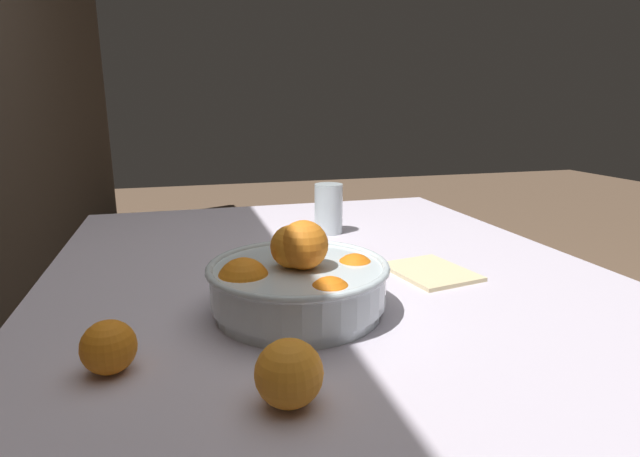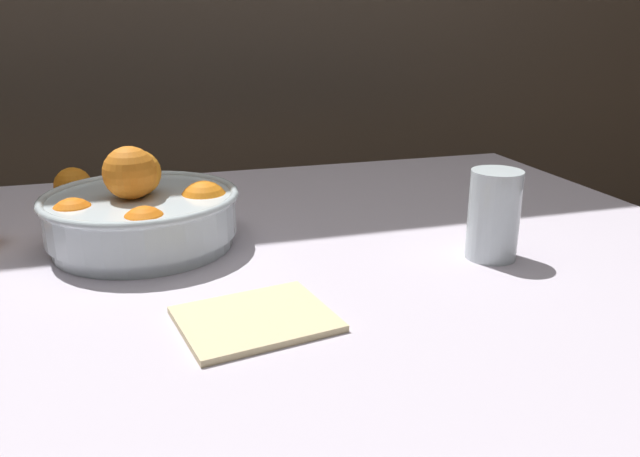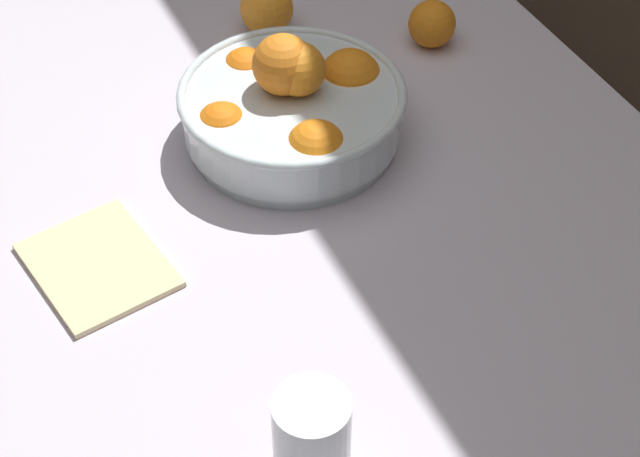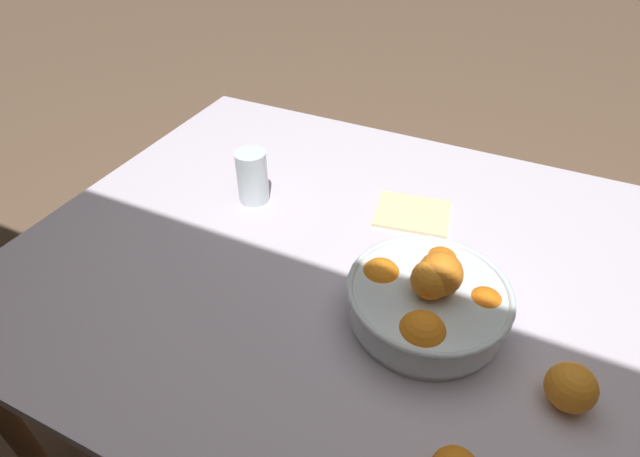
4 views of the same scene
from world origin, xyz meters
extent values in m
cube|color=silver|center=(0.00, 0.00, 0.73)|extent=(1.46, 1.10, 0.03)
cylinder|color=brown|center=(0.67, 0.49, 0.36)|extent=(0.05, 0.05, 0.72)
cylinder|color=silver|center=(-0.15, 0.10, 0.76)|extent=(0.26, 0.26, 0.02)
cylinder|color=silver|center=(-0.15, 0.10, 0.80)|extent=(0.28, 0.28, 0.06)
torus|color=silver|center=(-0.15, 0.10, 0.83)|extent=(0.29, 0.29, 0.01)
sphere|color=orange|center=(-0.05, 0.10, 0.81)|extent=(0.08, 0.08, 0.08)
sphere|color=orange|center=(-0.16, 0.19, 0.81)|extent=(0.08, 0.08, 0.08)
sphere|color=orange|center=(-0.24, 0.08, 0.80)|extent=(0.07, 0.07, 0.07)
sphere|color=orange|center=(-0.14, 0.01, 0.80)|extent=(0.07, 0.07, 0.07)
sphere|color=orange|center=(-0.16, 0.10, 0.86)|extent=(0.08, 0.08, 0.08)
sphere|color=orange|center=(-0.15, 0.11, 0.86)|extent=(0.07, 0.07, 0.07)
cylinder|color=#F4A314|center=(0.33, -0.09, 0.80)|extent=(0.06, 0.06, 0.10)
cylinder|color=silver|center=(0.33, -0.09, 0.81)|extent=(0.07, 0.07, 0.13)
sphere|color=orange|center=(-0.26, 0.37, 0.78)|extent=(0.07, 0.07, 0.07)
cube|color=beige|center=(-0.03, -0.19, 0.75)|extent=(0.19, 0.16, 0.01)
camera|label=1|loc=(-0.88, 0.27, 1.08)|focal=28.00mm
camera|label=2|loc=(-0.15, -0.82, 1.08)|focal=35.00mm
camera|label=3|loc=(0.84, -0.32, 1.64)|focal=60.00mm
camera|label=4|loc=(-0.23, 0.73, 1.45)|focal=28.00mm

